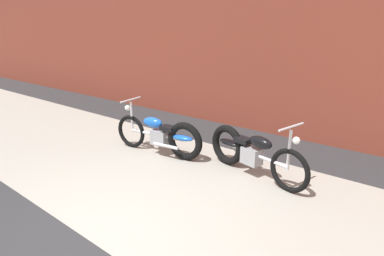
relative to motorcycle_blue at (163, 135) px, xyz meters
name	(u,v)px	position (x,y,z in m)	size (l,w,h in m)	color
ground_plane	(94,244)	(1.21, -2.45, -0.40)	(80.00, 80.00, 0.00)	#2D2D30
sidewalk_slab	(190,186)	(1.21, -0.70, -0.40)	(36.00, 3.50, 0.01)	#9E998E
brick_building_wall	(289,27)	(1.21, 2.75, 1.98)	(36.00, 0.50, 4.76)	brown
motorcycle_blue	(163,135)	(0.00, 0.00, 0.00)	(2.00, 0.58, 1.03)	black
motorcycle_black	(248,151)	(1.69, 0.28, 0.00)	(1.98, 0.73, 1.03)	black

